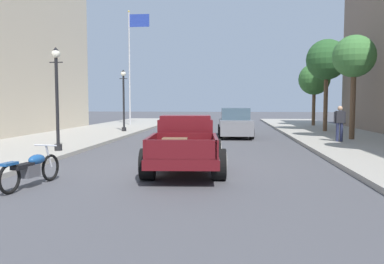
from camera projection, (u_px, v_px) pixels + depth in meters
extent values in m
plane|color=#47474C|center=(188.00, 168.00, 11.64)|extent=(140.00, 140.00, 0.00)
cube|color=#510F14|center=(185.00, 152.00, 11.12)|extent=(2.12, 5.02, 0.24)
cube|color=#510F14|center=(186.00, 133.00, 11.43)|extent=(1.64, 1.21, 0.80)
cube|color=#510F14|center=(186.00, 117.00, 11.34)|extent=(1.50, 1.04, 0.12)
cube|color=#3D4C5B|center=(187.00, 126.00, 11.98)|extent=(1.33, 0.14, 0.44)
cube|color=#510F14|center=(187.00, 134.00, 12.73)|extent=(1.43, 1.59, 0.52)
cube|color=silver|center=(188.00, 133.00, 13.53)|extent=(0.69, 0.15, 0.47)
cube|color=#510F14|center=(183.00, 153.00, 9.71)|extent=(1.84, 2.22, 0.04)
cube|color=#510F14|center=(151.00, 145.00, 9.72)|extent=(0.24, 2.10, 0.44)
cube|color=#510F14|center=(215.00, 145.00, 9.68)|extent=(0.24, 2.10, 0.44)
cube|color=#510F14|center=(181.00, 150.00, 8.69)|extent=(1.62, 0.20, 0.44)
cube|color=#510F14|center=(185.00, 141.00, 10.70)|extent=(1.62, 0.20, 0.44)
cylinder|color=black|center=(159.00, 151.00, 12.50)|extent=(0.42, 0.82, 0.80)
cylinder|color=silver|center=(154.00, 151.00, 12.50)|extent=(0.06, 0.66, 0.66)
cylinder|color=silver|center=(153.00, 151.00, 12.50)|extent=(0.04, 0.24, 0.24)
cylinder|color=black|center=(215.00, 151.00, 12.45)|extent=(0.42, 0.82, 0.80)
cylinder|color=silver|center=(221.00, 151.00, 12.45)|extent=(0.06, 0.66, 0.66)
cylinder|color=silver|center=(221.00, 151.00, 12.45)|extent=(0.04, 0.24, 0.24)
cylinder|color=black|center=(148.00, 164.00, 9.81)|extent=(0.42, 0.82, 0.80)
cylinder|color=silver|center=(140.00, 164.00, 9.81)|extent=(0.06, 0.66, 0.66)
cylinder|color=silver|center=(140.00, 164.00, 9.81)|extent=(0.04, 0.24, 0.24)
cylinder|color=black|center=(219.00, 164.00, 9.76)|extent=(0.42, 0.82, 0.80)
cylinder|color=silver|center=(226.00, 164.00, 9.76)|extent=(0.06, 0.66, 0.66)
cylinder|color=silver|center=(226.00, 164.00, 9.76)|extent=(0.04, 0.24, 0.24)
cube|color=brown|center=(175.00, 146.00, 9.35)|extent=(0.63, 0.48, 0.40)
cube|color=#3D2D1E|center=(175.00, 146.00, 9.35)|extent=(0.62, 0.10, 0.42)
cube|color=gray|center=(192.00, 146.00, 9.99)|extent=(0.49, 0.40, 0.28)
torus|color=black|center=(51.00, 168.00, 9.66)|extent=(0.17, 0.67, 0.67)
torus|color=black|center=(10.00, 179.00, 8.26)|extent=(0.17, 0.67, 0.67)
cube|color=#4C4C51|center=(30.00, 171.00, 8.91)|extent=(0.30, 0.47, 0.28)
ellipsoid|color=navy|center=(37.00, 160.00, 9.13)|extent=(0.34, 0.55, 0.24)
cube|color=black|center=(23.00, 166.00, 8.66)|extent=(0.30, 0.59, 0.10)
cylinder|color=silver|center=(49.00, 156.00, 9.58)|extent=(0.09, 0.26, 0.58)
cylinder|color=silver|center=(45.00, 145.00, 9.44)|extent=(0.62, 0.13, 0.04)
cube|color=navy|center=(9.00, 164.00, 8.24)|extent=(0.24, 0.42, 0.06)
cube|color=slate|center=(235.00, 126.00, 21.90)|extent=(1.92, 4.37, 0.80)
cube|color=#384C5B|center=(235.00, 114.00, 21.70)|extent=(1.61, 2.07, 0.64)
cylinder|color=black|center=(220.00, 130.00, 23.25)|extent=(0.25, 0.67, 0.66)
cylinder|color=black|center=(247.00, 130.00, 23.16)|extent=(0.25, 0.67, 0.66)
cylinder|color=black|center=(221.00, 133.00, 20.68)|extent=(0.25, 0.67, 0.66)
cylinder|color=black|center=(252.00, 133.00, 20.59)|extent=(0.25, 0.67, 0.66)
cylinder|color=#232847|center=(337.00, 132.00, 17.94)|extent=(0.14, 0.14, 0.86)
cylinder|color=#232847|center=(341.00, 132.00, 17.92)|extent=(0.14, 0.14, 0.86)
cube|color=#232328|center=(340.00, 117.00, 17.87)|extent=(0.36, 0.22, 0.56)
cylinder|color=#232328|center=(335.00, 118.00, 17.90)|extent=(0.09, 0.09, 0.54)
cylinder|color=#232328|center=(345.00, 118.00, 17.85)|extent=(0.09, 0.09, 0.54)
sphere|color=tan|center=(340.00, 108.00, 17.84)|extent=(0.22, 0.22, 0.22)
cylinder|color=black|center=(58.00, 147.00, 14.58)|extent=(0.28, 0.28, 0.24)
cylinder|color=black|center=(57.00, 102.00, 14.45)|extent=(0.12, 0.12, 3.20)
cylinder|color=black|center=(56.00, 62.00, 14.34)|extent=(0.50, 0.04, 0.04)
sphere|color=silver|center=(56.00, 54.00, 14.32)|extent=(0.32, 0.32, 0.32)
cone|color=black|center=(56.00, 49.00, 14.31)|extent=(0.24, 0.24, 0.14)
cylinder|color=black|center=(124.00, 129.00, 24.45)|extent=(0.28, 0.28, 0.24)
cylinder|color=black|center=(124.00, 102.00, 24.32)|extent=(0.12, 0.12, 3.20)
cylinder|color=black|center=(123.00, 79.00, 24.20)|extent=(0.50, 0.04, 0.04)
sphere|color=silver|center=(123.00, 74.00, 24.18)|extent=(0.32, 0.32, 0.32)
cone|color=black|center=(123.00, 71.00, 24.17)|extent=(0.24, 0.24, 0.14)
cylinder|color=#B2B2B7|center=(130.00, 69.00, 31.40)|extent=(0.12, 0.12, 9.00)
sphere|color=gold|center=(129.00, 11.00, 31.05)|extent=(0.16, 0.16, 0.16)
cube|color=navy|center=(139.00, 21.00, 31.02)|extent=(1.60, 0.03, 1.00)
cylinder|color=brown|center=(353.00, 106.00, 19.01)|extent=(0.26, 0.26, 3.28)
sphere|color=#3D7538|center=(354.00, 56.00, 18.83)|extent=(2.05, 2.05, 2.05)
cylinder|color=brown|center=(326.00, 103.00, 24.40)|extent=(0.26, 0.26, 3.53)
sphere|color=#285628|center=(327.00, 60.00, 24.20)|extent=(2.52, 2.52, 2.52)
cylinder|color=brown|center=(314.00, 108.00, 30.45)|extent=(0.26, 0.26, 2.71)
sphere|color=#33662D|center=(314.00, 79.00, 30.28)|extent=(2.43, 2.43, 2.43)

